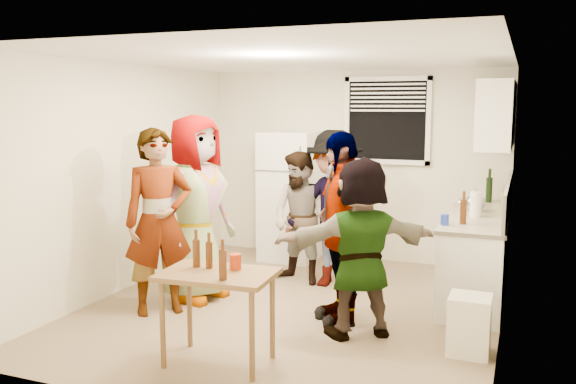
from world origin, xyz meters
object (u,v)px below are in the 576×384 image
at_px(trash_bin, 469,325).
at_px(beer_bottle_table, 209,268).
at_px(refrigerator, 291,196).
at_px(red_cup, 236,269).
at_px(serving_table, 219,362).
at_px(guest_orange, 359,335).
at_px(guest_stripe, 161,312).
at_px(guest_back_left, 301,282).
at_px(kettle, 475,212).
at_px(beer_bottle_counter, 463,224).
at_px(guest_black, 339,321).
at_px(guest_grey, 198,298).
at_px(wine_bottle, 488,202).
at_px(guest_back_right, 333,286).
at_px(blue_cup, 445,225).

xyz_separation_m(trash_bin, beer_bottle_table, (-1.97, -0.84, 0.50)).
height_order(refrigerator, red_cup, refrigerator).
relative_size(refrigerator, red_cup, 13.54).
relative_size(serving_table, guest_orange, 0.55).
height_order(guest_stripe, guest_back_left, guest_back_left).
relative_size(kettle, beer_bottle_table, 1.17).
bearing_deg(trash_bin, beer_bottle_table, -156.91).
bearing_deg(serving_table, guest_orange, 48.06).
bearing_deg(refrigerator, beer_bottle_counter, -30.88).
bearing_deg(guest_black, guest_stripe, -112.40).
height_order(red_cup, guest_grey, red_cup).
relative_size(kettle, trash_bin, 0.51).
height_order(wine_bottle, beer_bottle_table, wine_bottle).
bearing_deg(guest_grey, wine_bottle, -42.00).
relative_size(wine_bottle, guest_orange, 0.18).
bearing_deg(beer_bottle_table, guest_orange, 41.99).
bearing_deg(beer_bottle_table, guest_grey, 123.69).
height_order(wine_bottle, serving_table, wine_bottle).
relative_size(guest_grey, guest_black, 1.08).
distance_m(serving_table, guest_stripe, 1.41).
bearing_deg(guest_orange, red_cup, 13.81).
relative_size(guest_grey, guest_back_right, 1.10).
relative_size(serving_table, guest_stripe, 0.48).
bearing_deg(wine_bottle, serving_table, -118.00).
bearing_deg(guest_stripe, guest_grey, 33.90).
xyz_separation_m(trash_bin, guest_back_left, (-2.01, 1.41, -0.25)).
bearing_deg(guest_grey, guest_stripe, 179.11).
bearing_deg(beer_bottle_table, blue_cup, 46.62).
distance_m(trash_bin, guest_grey, 2.89).
xyz_separation_m(blue_cup, guest_stripe, (-2.62, -0.94, -0.90)).
xyz_separation_m(beer_bottle_counter, guest_black, (-1.05, -0.66, -0.90)).
bearing_deg(guest_grey, guest_black, -82.11).
distance_m(trash_bin, guest_orange, 0.99).
distance_m(beer_bottle_counter, guest_orange, 1.51).
distance_m(guest_grey, guest_orange, 1.92).
distance_m(refrigerator, guest_stripe, 2.64).
relative_size(beer_bottle_counter, guest_back_right, 0.14).
distance_m(kettle, guest_orange, 2.09).
xyz_separation_m(red_cup, guest_orange, (0.80, 0.87, -0.75)).
bearing_deg(refrigerator, red_cup, -76.49).
distance_m(trash_bin, guest_black, 1.30).
height_order(beer_bottle_counter, guest_back_right, beer_bottle_counter).
height_order(blue_cup, guest_back_left, blue_cup).
xyz_separation_m(beer_bottle_table, guest_orange, (1.01, 0.91, -0.75)).
bearing_deg(serving_table, guest_back_right, 84.44).
xyz_separation_m(guest_back_right, guest_black, (0.40, -1.07, 0.00)).
bearing_deg(refrigerator, guest_stripe, -99.95).
height_order(guest_back_right, guest_black, guest_back_right).
xyz_separation_m(beer_bottle_counter, guest_grey, (-2.66, -0.54, -0.90)).
relative_size(refrigerator, trash_bin, 3.44).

